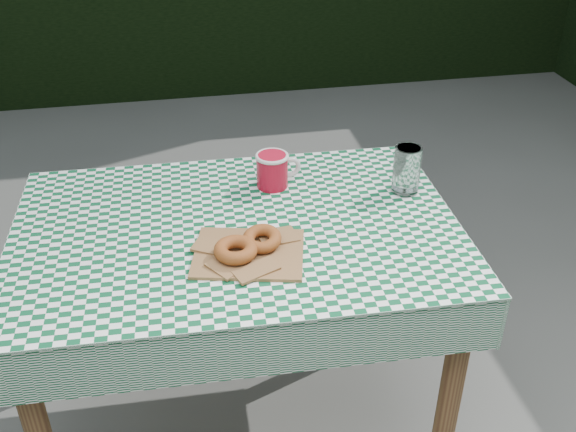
% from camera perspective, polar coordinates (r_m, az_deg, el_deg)
% --- Properties ---
extents(table, '(1.17, 0.80, 0.75)m').
position_cam_1_polar(table, '(1.99, -3.95, -10.14)').
color(table, '#512F1B').
rests_on(table, ground).
extents(tablecloth, '(1.19, 0.82, 0.01)m').
position_cam_1_polar(tablecloth, '(1.76, -4.40, -1.01)').
color(tablecloth, '#0B4929').
rests_on(tablecloth, table).
extents(paper_bag, '(0.31, 0.27, 0.01)m').
position_cam_1_polar(paper_bag, '(1.65, -3.36, -3.13)').
color(paper_bag, brown).
rests_on(paper_bag, tablecloth).
extents(bagel_front, '(0.13, 0.13, 0.03)m').
position_cam_1_polar(bagel_front, '(1.62, -4.48, -2.89)').
color(bagel_front, brown).
rests_on(bagel_front, paper_bag).
extents(bagel_back, '(0.13, 0.13, 0.03)m').
position_cam_1_polar(bagel_back, '(1.66, -2.24, -1.95)').
color(bagel_back, brown).
rests_on(bagel_back, paper_bag).
extents(coffee_mug, '(0.21, 0.21, 0.10)m').
position_cam_1_polar(coffee_mug, '(1.92, -1.36, 3.89)').
color(coffee_mug, '#A50A20').
rests_on(coffee_mug, tablecloth).
extents(drinking_glass, '(0.10, 0.10, 0.14)m').
position_cam_1_polar(drinking_glass, '(1.91, 10.06, 3.89)').
color(drinking_glass, silver).
rests_on(drinking_glass, tablecloth).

